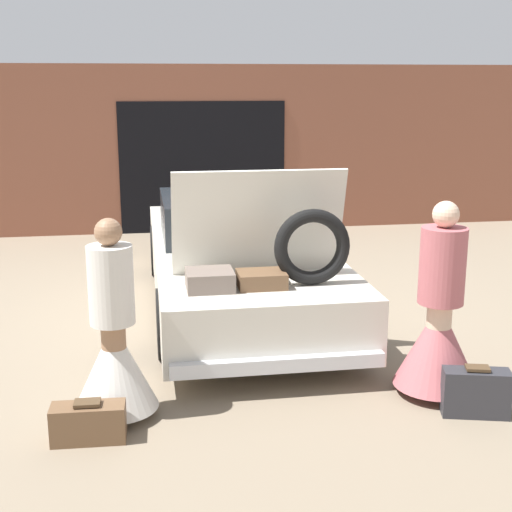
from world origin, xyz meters
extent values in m
plane|color=#7F705B|center=(0.00, 0.00, 0.00)|extent=(40.00, 40.00, 0.00)
cube|color=brown|center=(0.00, 4.33, 1.40)|extent=(12.00, 0.12, 2.80)
cube|color=black|center=(0.00, 4.25, 1.10)|extent=(2.80, 0.02, 2.20)
cube|color=silver|center=(0.00, 0.00, 0.47)|extent=(1.86, 4.90, 0.58)
cube|color=#1E2328|center=(0.00, 0.29, 1.00)|extent=(1.64, 1.57, 0.47)
cylinder|color=black|center=(-0.86, 1.52, 0.33)|extent=(0.18, 0.66, 0.66)
cylinder|color=black|center=(0.86, 1.52, 0.33)|extent=(0.18, 0.66, 0.66)
cylinder|color=black|center=(-0.86, -1.47, 0.33)|extent=(0.18, 0.66, 0.66)
cylinder|color=black|center=(0.86, -1.47, 0.33)|extent=(0.18, 0.66, 0.66)
cube|color=silver|center=(0.00, -2.49, 0.28)|extent=(1.77, 0.10, 0.12)
cube|color=silver|center=(0.00, -1.49, 1.26)|extent=(1.58, 0.30, 1.00)
cube|color=#75665B|center=(-0.49, -1.88, 0.85)|extent=(0.41, 0.39, 0.17)
cube|color=brown|center=(-0.04, -1.88, 0.83)|extent=(0.42, 0.33, 0.14)
torus|color=black|center=(0.41, -1.88, 1.11)|extent=(0.68, 0.12, 0.68)
cylinder|color=#997051|center=(-1.30, -2.63, 0.38)|extent=(0.19, 0.19, 0.76)
cone|color=silver|center=(-1.30, -2.63, 0.42)|extent=(0.65, 0.65, 0.68)
cylinder|color=silver|center=(-1.30, -2.63, 1.05)|extent=(0.34, 0.34, 0.60)
sphere|color=#997051|center=(-1.30, -2.63, 1.46)|extent=(0.20, 0.20, 0.20)
cylinder|color=beige|center=(1.30, -2.63, 0.39)|extent=(0.20, 0.20, 0.78)
cone|color=#B25B60|center=(1.30, -2.63, 0.43)|extent=(0.70, 0.70, 0.71)
cylinder|color=#B25B60|center=(1.30, -2.63, 1.09)|extent=(0.37, 0.37, 0.62)
sphere|color=beige|center=(1.30, -2.63, 1.51)|extent=(0.21, 0.21, 0.21)
cube|color=brown|center=(-1.49, -3.00, 0.14)|extent=(0.54, 0.23, 0.28)
cube|color=#4C3823|center=(-1.49, -3.00, 0.30)|extent=(0.19, 0.13, 0.02)
cube|color=#2D2D33|center=(1.44, -3.06, 0.18)|extent=(0.54, 0.31, 0.37)
cube|color=#4C3823|center=(1.44, -3.06, 0.39)|extent=(0.20, 0.16, 0.02)
camera|label=1|loc=(-1.05, -7.80, 2.52)|focal=50.00mm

